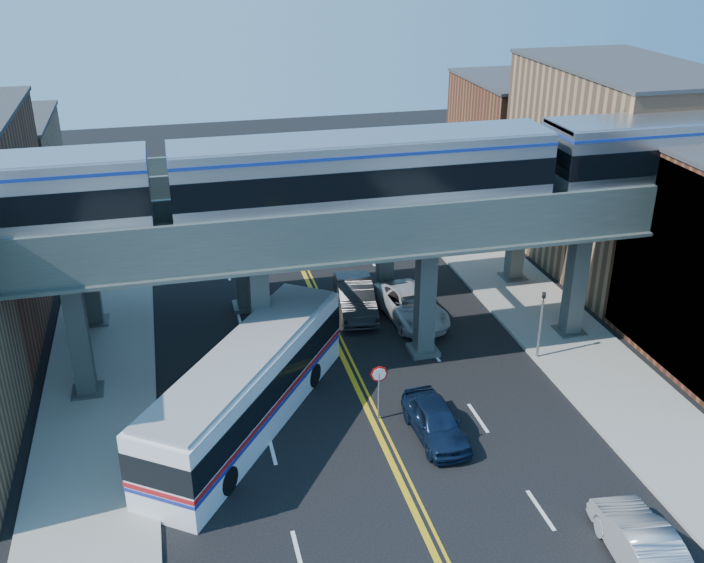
{
  "coord_description": "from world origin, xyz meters",
  "views": [
    {
      "loc": [
        -7.57,
        -24.16,
        19.6
      ],
      "look_at": [
        -0.08,
        6.23,
        5.13
      ],
      "focal_mm": 40.0,
      "sensor_mm": 36.0,
      "label": 1
    }
  ],
  "objects": [
    {
      "name": "transit_bus",
      "position": [
        -5.15,
        3.99,
        1.77
      ],
      "size": [
        10.05,
        12.65,
        3.44
      ],
      "rotation": [
        0.0,
        0.0,
        0.96
      ],
      "color": "white",
      "rests_on": "ground"
    },
    {
      "name": "car_lane_d",
      "position": [
        4.2,
        22.5,
        0.76
      ],
      "size": [
        2.73,
        5.45,
        1.52
      ],
      "primitive_type": "imported",
      "rotation": [
        0.0,
        0.0,
        0.12
      ],
      "color": "#B5B5BA",
      "rests_on": "ground"
    },
    {
      "name": "transit_train",
      "position": [
        0.89,
        8.0,
        9.45
      ],
      "size": [
        51.85,
        3.25,
        3.8
      ],
      "color": "black",
      "rests_on": "elevated_viaduct_near"
    },
    {
      "name": "elevated_viaduct_far",
      "position": [
        0.0,
        15.0,
        6.47
      ],
      "size": [
        52.0,
        3.6,
        7.4
      ],
      "color": "#434E4D",
      "rests_on": "ground"
    },
    {
      "name": "sidewalk_east",
      "position": [
        11.5,
        10.0,
        0.08
      ],
      "size": [
        5.0,
        70.0,
        0.16
      ],
      "primitive_type": "cube",
      "color": "gray",
      "rests_on": "ground"
    },
    {
      "name": "sidewalk_west",
      "position": [
        -11.5,
        10.0,
        0.08
      ],
      "size": [
        5.0,
        70.0,
        0.16
      ],
      "primitive_type": "cube",
      "color": "gray",
      "rests_on": "ground"
    },
    {
      "name": "car_parked_curb",
      "position": [
        6.5,
        -7.2,
        0.82
      ],
      "size": [
        2.26,
        5.13,
        1.64
      ],
      "primitive_type": "imported",
      "rotation": [
        0.0,
        0.0,
        3.03
      ],
      "color": "#A7A6AB",
      "rests_on": "ground"
    },
    {
      "name": "ground",
      "position": [
        0.0,
        0.0,
        0.0
      ],
      "size": [
        120.0,
        120.0,
        0.0
      ],
      "primitive_type": "plane",
      "color": "black",
      "rests_on": "ground"
    },
    {
      "name": "building_east_b",
      "position": [
        18.5,
        16.0,
        6.0
      ],
      "size": [
        8.0,
        14.0,
        12.0
      ],
      "primitive_type": "cube",
      "color": "#92694B",
      "rests_on": "ground"
    },
    {
      "name": "building_east_c",
      "position": [
        18.5,
        29.0,
        4.5
      ],
      "size": [
        8.0,
        10.0,
        9.0
      ],
      "primitive_type": "cube",
      "color": "brown",
      "rests_on": "ground"
    },
    {
      "name": "elevated_viaduct_near",
      "position": [
        0.0,
        8.0,
        6.47
      ],
      "size": [
        52.0,
        3.6,
        7.4
      ],
      "color": "#434E4D",
      "rests_on": "ground"
    },
    {
      "name": "traffic_signal",
      "position": [
        9.2,
        6.0,
        2.3
      ],
      "size": [
        0.15,
        0.18,
        4.1
      ],
      "color": "slate",
      "rests_on": "ground"
    },
    {
      "name": "car_lane_c",
      "position": [
        4.5,
        11.62,
        0.79
      ],
      "size": [
        3.23,
        5.96,
        1.59
      ],
      "primitive_type": "imported",
      "rotation": [
        0.0,
        0.0,
        0.11
      ],
      "color": "silver",
      "rests_on": "ground"
    },
    {
      "name": "stop_sign",
      "position": [
        0.3,
        3.0,
        1.76
      ],
      "size": [
        0.76,
        0.09,
        2.63
      ],
      "color": "slate",
      "rests_on": "ground"
    },
    {
      "name": "mural_panel",
      "position": [
        14.55,
        4.0,
        4.75
      ],
      "size": [
        0.1,
        9.5,
        9.5
      ],
      "primitive_type": "cube",
      "color": "teal",
      "rests_on": "ground"
    },
    {
      "name": "car_lane_a",
      "position": [
        2.25,
        1.21,
        0.76
      ],
      "size": [
        1.94,
        4.53,
        1.52
      ],
      "primitive_type": "imported",
      "rotation": [
        0.0,
        0.0,
        0.03
      ],
      "color": "#0E1B33",
      "rests_on": "ground"
    },
    {
      "name": "car_lane_b",
      "position": [
        1.8,
        13.14,
        0.9
      ],
      "size": [
        2.52,
        5.64,
        1.8
      ],
      "primitive_type": "imported",
      "rotation": [
        0.0,
        0.0,
        -0.12
      ],
      "color": "#28282A",
      "rests_on": "ground"
    }
  ]
}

